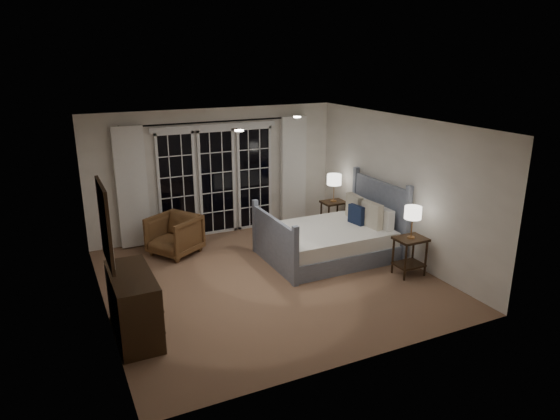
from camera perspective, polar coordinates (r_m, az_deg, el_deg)
name	(u,v)px	position (r m, az deg, el deg)	size (l,w,h in m)	color
floor	(269,279)	(8.12, -1.30, -7.93)	(5.00, 5.00, 0.00)	#845B47
ceiling	(268,124)	(7.41, -1.43, 9.84)	(5.00, 5.00, 0.00)	silver
wall_left	(97,229)	(7.08, -20.16, -2.02)	(0.02, 5.00, 2.50)	white
wall_right	(399,187)	(8.95, 13.40, 2.53)	(0.02, 5.00, 2.50)	white
wall_back	(216,172)	(9.93, -7.32, 4.31)	(5.00, 0.02, 2.50)	white
wall_front	(361,264)	(5.62, 9.22, -6.13)	(5.00, 0.02, 2.50)	white
french_doors	(217,181)	(9.93, -7.21, 3.36)	(2.50, 0.04, 2.20)	black
curtain_rod	(216,122)	(9.66, -7.35, 9.97)	(0.03, 0.03, 3.50)	black
curtain_left	(132,188)	(9.47, -16.57, 2.46)	(0.55, 0.10, 2.25)	white
curtain_right	(293,170)	(10.47, 1.53, 4.55)	(0.55, 0.10, 2.25)	white
downlight_a	(297,117)	(8.29, 1.97, 10.57)	(0.12, 0.12, 0.01)	white
downlight_b	(239,131)	(6.82, -4.70, 9.04)	(0.12, 0.12, 0.01)	white
bed	(332,239)	(8.94, 5.92, -3.32)	(2.20, 1.58, 1.28)	gray
nightstand_left	(410,250)	(8.40, 14.62, -4.50)	(0.49, 0.39, 0.64)	#322110
nightstand_right	(333,211)	(10.28, 6.10, -0.12)	(0.47, 0.37, 0.61)	#322110
lamp_left	(413,213)	(8.19, 14.95, -0.35)	(0.27, 0.27, 0.53)	#BE854C
lamp_right	(334,180)	(10.10, 6.21, 3.43)	(0.29, 0.29, 0.56)	#BE854C
armchair	(175,235)	(9.18, -11.96, -2.81)	(0.77, 0.79, 0.72)	brown
dresser	(134,305)	(6.70, -16.36, -10.39)	(0.51, 1.21, 0.86)	#322110
mirror	(105,224)	(6.25, -19.36, -1.55)	(0.05, 0.85, 1.00)	#322110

